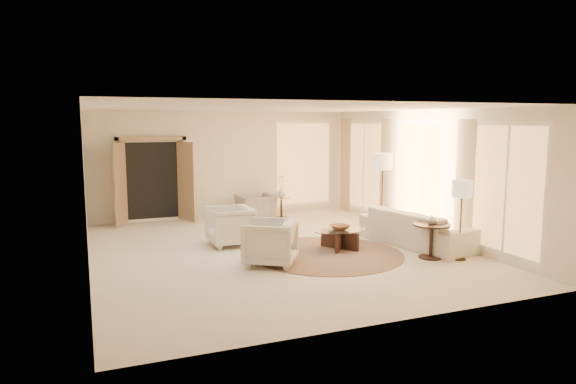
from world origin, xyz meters
name	(u,v)px	position (x,y,z in m)	size (l,w,h in m)	color
room	(277,181)	(0.00, 0.00, 1.40)	(7.04, 8.04, 2.83)	beige
windows_right	(420,176)	(3.45, 0.10, 1.35)	(0.10, 6.40, 2.40)	#F7B063
window_back_corner	(304,164)	(2.30, 3.95, 1.35)	(1.70, 0.10, 2.40)	#F7B063
curtains_right	(395,174)	(3.40, 1.00, 1.30)	(0.06, 5.20, 2.60)	tan
french_doors	(153,180)	(-1.90, 3.82, 1.07)	(1.95, 0.66, 2.16)	#A18462
area_rug	(327,254)	(0.79, -0.67, 0.01)	(2.94, 2.94, 0.01)	#463025
sofa	(417,228)	(2.83, -0.69, 0.37)	(2.50, 0.98, 0.73)	beige
armchair_left	(230,224)	(-0.76, 0.74, 0.45)	(0.87, 0.81, 0.89)	beige
armchair_right	(270,240)	(-0.47, -0.92, 0.45)	(0.87, 0.81, 0.89)	beige
accent_chair	(256,203)	(0.69, 3.40, 0.41)	(0.94, 0.61, 0.82)	gray
coffee_table	(340,237)	(1.20, -0.40, 0.25)	(1.11, 1.11, 0.40)	black
end_table	(431,235)	(2.48, -1.63, 0.45)	(0.69, 0.69, 0.65)	black
side_table	(281,205)	(1.28, 3.08, 0.35)	(0.50, 0.50, 0.58)	black
floor_lamp_near	(383,165)	(2.90, 0.76, 1.55)	(0.44, 0.44, 1.82)	black
floor_lamp_far	(462,192)	(2.90, -1.92, 1.27)	(0.36, 0.36, 1.49)	black
bowl	(340,227)	(1.20, -0.40, 0.45)	(0.38, 0.38, 0.09)	brown
end_vase	(432,220)	(2.48, -1.63, 0.73)	(0.16, 0.16, 0.17)	silver
side_vase	(281,192)	(1.28, 3.08, 0.70)	(0.24, 0.24, 0.25)	silver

